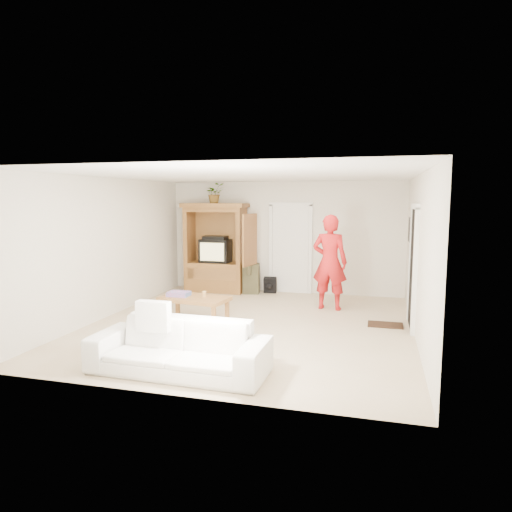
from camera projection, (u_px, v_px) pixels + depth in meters
The scene contains 19 objects.
floor at pixel (250, 325), 8.01m from camera, with size 6.00×6.00×0.00m, color tan.
ceiling at pixel (250, 175), 7.68m from camera, with size 6.00×6.00×0.00m, color white.
wall_back at pixel (285, 237), 10.72m from camera, with size 5.50×5.50×0.00m, color silver.
wall_front at pixel (175, 282), 4.97m from camera, with size 5.50×5.50×0.00m, color silver.
wall_left at pixel (109, 247), 8.56m from camera, with size 6.00×6.00×0.00m, color silver.
wall_right at pixel (419, 257), 7.14m from camera, with size 6.00×6.00×0.00m, color silver.
armoire at pixel (217, 253), 10.85m from camera, with size 1.82×1.14×2.10m.
door_back at pixel (290, 250), 10.69m from camera, with size 0.85×0.05×2.04m, color white.
doorway_right at pixel (413, 269), 7.76m from camera, with size 0.05×0.90×2.04m, color black.
framed_picture at pixel (410, 230), 8.93m from camera, with size 0.03×0.60×0.48m, color black.
doormat at pixel (385, 325), 7.99m from camera, with size 0.60×0.40×0.02m, color #382316.
plant at pixel (215, 193), 10.65m from camera, with size 0.42×0.36×0.46m, color #4C7238.
man at pixel (330, 262), 9.07m from camera, with size 0.69×0.46×1.90m, color red.
sofa at pixel (179, 347), 5.79m from camera, with size 2.27×0.89×0.66m, color white.
coffee_table at pixel (195, 300), 8.21m from camera, with size 1.29×0.83×0.45m.
towel at pixel (179, 294), 8.28m from camera, with size 0.38×0.28×0.08m, color #DB4988.
candle at pixel (204, 294), 8.21m from camera, with size 0.08×0.08×0.10m, color tan.
backpack_black at pixel (270, 285), 10.72m from camera, with size 0.29×0.17×0.36m, color black, non-canonical shape.
backpack_olive at pixel (251, 279), 10.64m from camera, with size 0.37×0.28×0.71m, color #47442B, non-canonical shape.
Camera 1 is at (2.13, -7.50, 2.21)m, focal length 32.00 mm.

